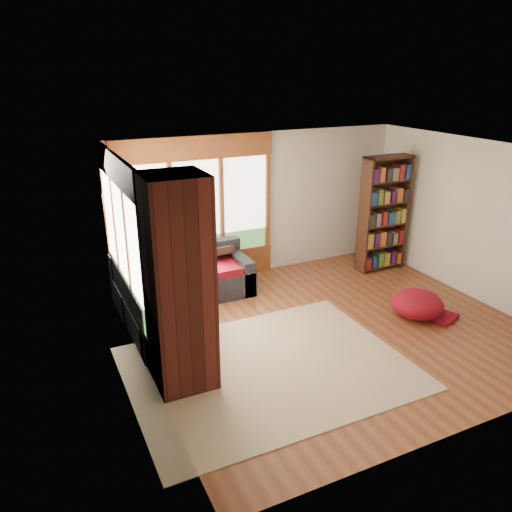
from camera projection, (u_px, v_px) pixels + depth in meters
name	position (u px, v px, depth m)	size (l,w,h in m)	color
floor	(332.00, 328.00, 7.45)	(5.50, 5.50, 0.00)	brown
ceiling	(342.00, 153.00, 6.52)	(5.50, 5.50, 0.00)	white
wall_back	(259.00, 204.00, 9.10)	(5.50, 0.04, 2.60)	silver
wall_front	(481.00, 324.00, 4.87)	(5.50, 0.04, 2.60)	silver
wall_left	(142.00, 280.00, 5.89)	(0.04, 5.00, 2.60)	silver
wall_right	(479.00, 222.00, 8.09)	(0.04, 5.00, 2.60)	silver
windows_back	(197.00, 210.00, 8.58)	(2.82, 0.10, 1.90)	brown
windows_left	(123.00, 245.00, 6.90)	(0.10, 2.62, 1.90)	brown
roller_blind	(111.00, 202.00, 7.47)	(0.03, 0.72, 0.90)	#78915A
brick_chimney	(179.00, 285.00, 5.73)	(0.70, 0.70, 2.60)	#471914
sectional_sofa	(171.00, 290.00, 8.00)	(2.20, 2.20, 0.80)	black
area_rug	(268.00, 368.00, 6.45)	(3.53, 2.70, 0.01)	beige
bookshelf	(384.00, 214.00, 9.28)	(0.93, 0.31, 2.17)	#3C1E14
pouf	(417.00, 303.00, 7.71)	(0.79, 0.79, 0.43)	maroon
dog_tan	(180.00, 260.00, 7.87)	(1.02, 0.79, 0.50)	olive
dog_brindle	(180.00, 276.00, 7.40)	(0.79, 0.86, 0.42)	#3A2916
throw_pillows	(174.00, 261.00, 7.92)	(1.98, 1.68, 0.45)	black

